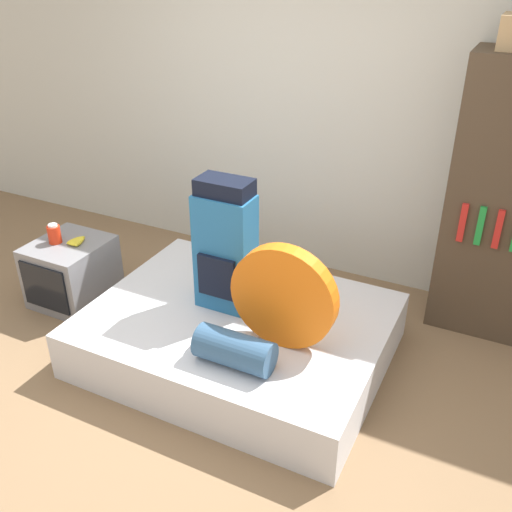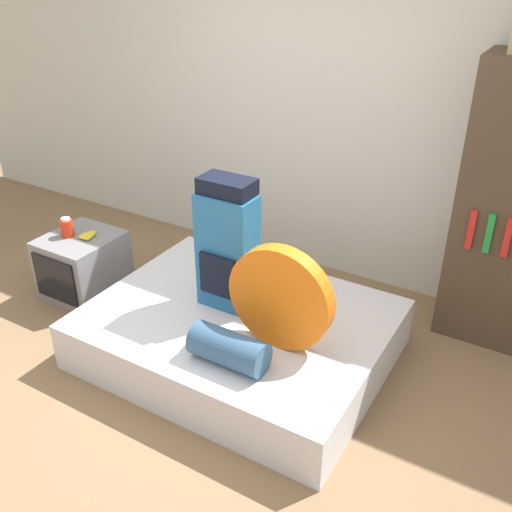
{
  "view_description": "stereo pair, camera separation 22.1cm",
  "coord_description": "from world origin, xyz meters",
  "px_view_note": "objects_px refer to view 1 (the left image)",
  "views": [
    {
      "loc": [
        1.55,
        -2.11,
        2.39
      ],
      "look_at": [
        0.24,
        0.53,
        0.78
      ],
      "focal_mm": 40.0,
      "sensor_mm": 36.0,
      "label": 1
    },
    {
      "loc": [
        1.75,
        -2.0,
        2.39
      ],
      "look_at": [
        0.24,
        0.53,
        0.78
      ],
      "focal_mm": 40.0,
      "sensor_mm": 36.0,
      "label": 2
    }
  ],
  "objects_px": {
    "television": "(72,272)",
    "canister": "(54,234)",
    "sleeping_roll": "(235,350)",
    "backpack": "(225,247)",
    "tent_bag": "(284,297)"
  },
  "relations": [
    {
      "from": "backpack",
      "to": "sleeping_roll",
      "type": "height_order",
      "value": "backpack"
    },
    {
      "from": "sleeping_roll",
      "to": "canister",
      "type": "relative_size",
      "value": 3.05
    },
    {
      "from": "television",
      "to": "backpack",
      "type": "bearing_deg",
      "value": 0.96
    },
    {
      "from": "television",
      "to": "canister",
      "type": "bearing_deg",
      "value": -163.5
    },
    {
      "from": "television",
      "to": "canister",
      "type": "distance_m",
      "value": 0.32
    },
    {
      "from": "tent_bag",
      "to": "sleeping_roll",
      "type": "height_order",
      "value": "tent_bag"
    },
    {
      "from": "television",
      "to": "canister",
      "type": "xyz_separation_m",
      "value": [
        -0.08,
        -0.02,
        0.31
      ]
    },
    {
      "from": "canister",
      "to": "television",
      "type": "bearing_deg",
      "value": 16.5
    },
    {
      "from": "tent_bag",
      "to": "television",
      "type": "distance_m",
      "value": 1.86
    },
    {
      "from": "tent_bag",
      "to": "canister",
      "type": "xyz_separation_m",
      "value": [
        -1.88,
        0.16,
        -0.09
      ]
    },
    {
      "from": "backpack",
      "to": "canister",
      "type": "xyz_separation_m",
      "value": [
        -1.4,
        -0.05,
        -0.2
      ]
    },
    {
      "from": "sleeping_roll",
      "to": "canister",
      "type": "height_order",
      "value": "canister"
    },
    {
      "from": "canister",
      "to": "sleeping_roll",
      "type": "bearing_deg",
      "value": -14.96
    },
    {
      "from": "backpack",
      "to": "tent_bag",
      "type": "height_order",
      "value": "backpack"
    },
    {
      "from": "backpack",
      "to": "canister",
      "type": "relative_size",
      "value": 5.9
    }
  ]
}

